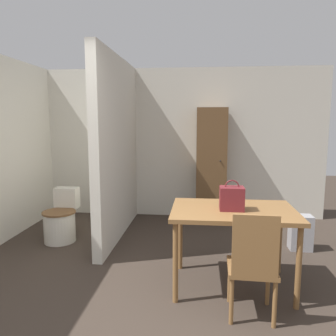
{
  "coord_description": "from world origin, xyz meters",
  "views": [
    {
      "loc": [
        0.54,
        -2.12,
        1.63
      ],
      "look_at": [
        0.18,
        1.46,
        1.11
      ],
      "focal_mm": 35.0,
      "sensor_mm": 36.0,
      "label": 1
    }
  ],
  "objects": [
    {
      "name": "toilet",
      "position": [
        -1.36,
        2.05,
        0.27
      ],
      "size": [
        0.44,
        0.59,
        0.69
      ],
      "color": "silver",
      "rests_on": "ground_plane"
    },
    {
      "name": "wooden_cabinet",
      "position": [
        0.71,
        3.2,
        0.92
      ],
      "size": [
        0.48,
        0.38,
        1.84
      ],
      "color": "brown",
      "rests_on": "ground_plane"
    },
    {
      "name": "partition_wall",
      "position": [
        -0.63,
        2.37,
        1.25
      ],
      "size": [
        0.12,
        2.06,
        2.5
      ],
      "color": "beige",
      "rests_on": "ground_plane"
    },
    {
      "name": "dining_table",
      "position": [
        0.86,
        0.99,
        0.71
      ],
      "size": [
        1.19,
        0.81,
        0.79
      ],
      "color": "brown",
      "rests_on": "ground_plane"
    },
    {
      "name": "wall_back",
      "position": [
        0.0,
        3.46,
        1.25
      ],
      "size": [
        5.18,
        0.12,
        2.5
      ],
      "color": "beige",
      "rests_on": "ground_plane"
    },
    {
      "name": "wooden_chair",
      "position": [
        0.97,
        0.45,
        0.49
      ],
      "size": [
        0.41,
        0.41,
        0.92
      ],
      "rotation": [
        0.0,
        0.0,
        -0.04
      ],
      "color": "brown",
      "rests_on": "ground_plane"
    },
    {
      "name": "handbag",
      "position": [
        0.84,
        0.96,
        0.91
      ],
      "size": [
        0.23,
        0.17,
        0.29
      ],
      "color": "maroon",
      "rests_on": "dining_table"
    },
    {
      "name": "space_heater",
      "position": [
        1.82,
        2.03,
        0.22
      ],
      "size": [
        0.27,
        0.2,
        0.45
      ],
      "color": "#9E9EA3",
      "rests_on": "ground_plane"
    }
  ]
}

